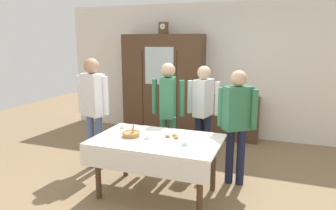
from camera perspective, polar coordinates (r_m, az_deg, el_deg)
ground_plane at (r=4.29m, az=-0.96°, el=-15.11°), size 12.00×12.00×0.00m
back_wall at (r=6.39m, az=7.66°, el=6.45°), size 6.40×0.10×2.70m
dining_table at (r=3.83m, az=-2.27°, el=-7.96°), size 1.58×0.99×0.75m
wall_cabinet at (r=6.40m, az=-0.90°, el=3.78°), size 1.69×0.46×2.08m
mantel_clock at (r=6.34m, az=-0.86°, el=14.21°), size 0.18×0.11×0.24m
bookshelf_low at (r=6.20m, az=12.18°, el=-2.41°), size 0.97×0.35×0.88m
book_stack at (r=6.10m, az=12.38°, el=2.08°), size 0.17×0.22×0.11m
tea_cup_mid_left at (r=3.82m, az=-3.74°, el=-5.91°), size 0.13×0.13×0.06m
tea_cup_near_left at (r=4.30m, az=-8.44°, el=-3.98°), size 0.13×0.13×0.06m
tea_cup_front_edge at (r=3.59m, az=3.16°, el=-7.09°), size 0.13×0.13×0.06m
bread_basket at (r=3.93m, az=-6.92°, el=-5.36°), size 0.24×0.24×0.16m
pastry_plate at (r=3.82m, az=0.82°, el=-6.13°), size 0.28×0.28×0.05m
spoon_near_left at (r=3.52m, az=-2.03°, el=-7.88°), size 0.12×0.02×0.01m
spoon_mid_left at (r=4.18m, az=-5.92°, el=-4.70°), size 0.12×0.02×0.01m
spoon_far_right at (r=3.77m, az=5.03°, el=-6.59°), size 0.12×0.02×0.01m
person_by_cabinet at (r=4.85m, az=6.61°, el=-0.02°), size 0.52×0.39×1.57m
person_near_right_end at (r=4.17m, az=12.79°, el=-2.18°), size 0.52×0.37×1.58m
person_behind_table_left at (r=4.64m, az=0.00°, el=0.00°), size 0.52×0.39×1.63m
person_behind_table_right at (r=4.70m, az=-13.81°, el=0.45°), size 0.52×0.31×1.70m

